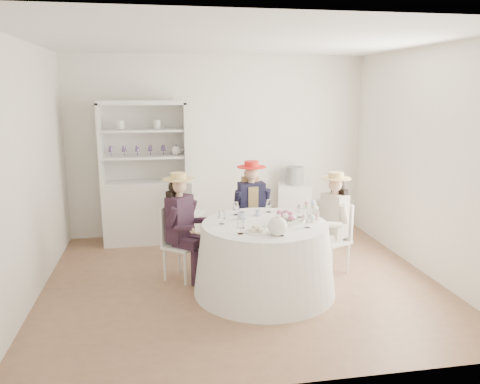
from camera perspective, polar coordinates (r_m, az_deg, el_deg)
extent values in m
plane|color=brown|center=(5.58, 0.18, -10.80)|extent=(4.50, 4.50, 0.00)
plane|color=white|center=(5.16, 0.20, 17.96)|extent=(4.50, 4.50, 0.00)
plane|color=white|center=(7.16, -2.62, 5.57)|extent=(4.50, 0.00, 4.50)
plane|color=white|center=(3.29, 6.29, -2.64)|extent=(4.50, 0.00, 4.50)
plane|color=white|center=(5.30, -24.54, 2.04)|extent=(0.00, 4.50, 4.50)
plane|color=white|center=(6.01, 21.85, 3.38)|extent=(0.00, 4.50, 4.50)
cone|color=white|center=(5.21, 3.00, -8.06)|extent=(1.56, 1.56, 0.76)
cylinder|color=white|center=(5.08, 3.05, -3.91)|extent=(1.36, 1.36, 0.02)
cube|color=silver|center=(6.96, -11.32, -2.36)|extent=(1.29, 0.73, 0.91)
cube|color=silver|center=(6.98, -11.64, 6.11)|extent=(1.19, 0.33, 1.11)
cube|color=silver|center=(6.74, -11.89, 10.63)|extent=(1.29, 0.73, 0.06)
cube|color=silver|center=(6.83, -16.63, 5.71)|extent=(0.15, 0.45, 1.11)
cube|color=silver|center=(6.79, -6.71, 6.11)|extent=(0.15, 0.45, 1.11)
cube|color=silver|center=(6.81, -11.61, 4.24)|extent=(1.20, 0.66, 0.03)
cube|color=silver|center=(6.77, -11.75, 7.38)|extent=(1.20, 0.66, 0.03)
sphere|color=white|center=(6.80, -7.79, 5.06)|extent=(0.14, 0.14, 0.14)
cube|color=silver|center=(7.33, 6.57, -2.01)|extent=(0.60, 0.60, 0.77)
cylinder|color=black|center=(7.22, 6.68, 2.01)|extent=(0.33, 0.33, 0.27)
cube|color=silver|center=(5.55, -7.11, -6.53)|extent=(0.51, 0.51, 0.04)
cylinder|color=silver|center=(5.44, -6.70, -9.29)|extent=(0.03, 0.03, 0.40)
cylinder|color=silver|center=(5.66, -4.99, -8.36)|extent=(0.03, 0.03, 0.40)
cylinder|color=silver|center=(5.60, -9.15, -8.71)|extent=(0.03, 0.03, 0.40)
cylinder|color=silver|center=(5.81, -7.39, -7.84)|extent=(0.03, 0.03, 0.40)
cube|color=silver|center=(5.57, -8.54, -3.88)|extent=(0.24, 0.29, 0.45)
cube|color=black|center=(5.47, -7.36, -3.18)|extent=(0.34, 0.37, 0.52)
cube|color=black|center=(5.41, -6.70, -6.24)|extent=(0.31, 0.28, 0.11)
cylinder|color=black|center=(5.43, -5.53, -9.17)|extent=(0.09, 0.09, 0.42)
cylinder|color=black|center=(5.28, -8.26, -3.04)|extent=(0.17, 0.16, 0.25)
cube|color=black|center=(5.53, -5.72, -5.78)|extent=(0.31, 0.28, 0.11)
cylinder|color=black|center=(5.56, -4.57, -8.64)|extent=(0.09, 0.09, 0.42)
cylinder|color=black|center=(5.58, -5.95, -2.16)|extent=(0.17, 0.16, 0.25)
cylinder|color=#D8A889|center=(5.40, -7.44, -0.31)|extent=(0.08, 0.08, 0.07)
sphere|color=#D8A889|center=(5.38, -7.47, 0.72)|extent=(0.17, 0.17, 0.17)
sphere|color=black|center=(5.40, -7.82, 0.62)|extent=(0.17, 0.17, 0.17)
cube|color=black|center=(5.47, -8.02, -1.53)|extent=(0.19, 0.21, 0.34)
cylinder|color=#DDB96B|center=(5.36, -7.50, 1.57)|extent=(0.36, 0.36, 0.01)
cylinder|color=#DDB96B|center=(5.35, -7.51, 1.95)|extent=(0.18, 0.18, 0.07)
cube|color=silver|center=(6.14, 1.42, -4.48)|extent=(0.40, 0.40, 0.04)
cylinder|color=silver|center=(6.04, 0.42, -6.91)|extent=(0.03, 0.03, 0.41)
cylinder|color=silver|center=(6.11, 3.13, -6.68)|extent=(0.03, 0.03, 0.41)
cylinder|color=silver|center=(6.31, -0.25, -6.05)|extent=(0.03, 0.03, 0.41)
cylinder|color=silver|center=(6.38, 2.35, -5.84)|extent=(0.03, 0.03, 0.41)
cube|color=silver|center=(6.23, 1.03, -1.84)|extent=(0.35, 0.05, 0.46)
cube|color=black|center=(6.07, 1.39, -1.33)|extent=(0.35, 0.21, 0.54)
cube|color=tan|center=(6.07, 1.39, -1.33)|extent=(0.14, 0.21, 0.46)
cube|color=black|center=(6.00, 0.94, -4.16)|extent=(0.14, 0.32, 0.11)
cylinder|color=black|center=(5.96, 1.25, -7.06)|extent=(0.09, 0.09, 0.43)
cylinder|color=black|center=(5.97, -0.29, -0.91)|extent=(0.09, 0.17, 0.25)
cube|color=black|center=(6.04, 2.47, -4.04)|extent=(0.14, 0.32, 0.11)
cylinder|color=black|center=(6.01, 2.79, -6.93)|extent=(0.09, 0.09, 0.43)
cylinder|color=black|center=(6.07, 3.24, -0.71)|extent=(0.09, 0.17, 0.25)
cylinder|color=#D8A889|center=(6.01, 1.41, 1.33)|extent=(0.08, 0.08, 0.07)
sphere|color=#D8A889|center=(5.99, 1.41, 2.29)|extent=(0.18, 0.18, 0.18)
sphere|color=tan|center=(6.03, 1.31, 2.23)|extent=(0.18, 0.18, 0.18)
cube|color=tan|center=(6.10, 1.22, 0.27)|extent=(0.23, 0.09, 0.35)
cylinder|color=red|center=(5.97, 1.42, 3.08)|extent=(0.37, 0.37, 0.01)
cylinder|color=red|center=(5.97, 1.42, 3.43)|extent=(0.19, 0.19, 0.07)
cube|color=silver|center=(5.82, 11.16, -5.89)|extent=(0.47, 0.47, 0.04)
cylinder|color=silver|center=(5.89, 9.12, -7.68)|extent=(0.03, 0.03, 0.39)
cylinder|color=silver|center=(5.70, 11.06, -8.45)|extent=(0.03, 0.03, 0.39)
cylinder|color=silver|center=(6.07, 11.10, -7.12)|extent=(0.03, 0.03, 0.39)
cylinder|color=silver|center=(5.89, 13.04, -7.84)|extent=(0.03, 0.03, 0.39)
cube|color=silver|center=(5.86, 12.37, -3.38)|extent=(0.16, 0.32, 0.44)
cube|color=beige|center=(5.74, 11.42, -2.76)|extent=(0.29, 0.36, 0.51)
cube|color=beige|center=(5.78, 9.89, -5.22)|extent=(0.32, 0.23, 0.11)
cylinder|color=beige|center=(5.79, 8.89, -7.94)|extent=(0.09, 0.09, 0.41)
cylinder|color=beige|center=(5.83, 9.94, -1.84)|extent=(0.17, 0.13, 0.24)
cube|color=beige|center=(5.67, 10.99, -5.61)|extent=(0.32, 0.23, 0.11)
cylinder|color=beige|center=(5.68, 9.98, -8.39)|extent=(0.09, 0.09, 0.41)
cylinder|color=beige|center=(5.58, 12.51, -2.60)|extent=(0.17, 0.13, 0.24)
cylinder|color=#D8A889|center=(5.67, 11.54, -0.09)|extent=(0.08, 0.08, 0.07)
sphere|color=#D8A889|center=(5.66, 11.58, 0.87)|extent=(0.17, 0.17, 0.17)
sphere|color=black|center=(5.69, 11.86, 0.78)|extent=(0.17, 0.17, 0.17)
cube|color=black|center=(5.75, 11.99, -1.21)|extent=(0.15, 0.22, 0.34)
cylinder|color=#DDB96B|center=(5.64, 11.62, 1.66)|extent=(0.35, 0.35, 0.01)
cylinder|color=#DDB96B|center=(5.63, 11.63, 2.02)|extent=(0.18, 0.18, 0.07)
cube|color=silver|center=(6.81, -6.48, -2.71)|extent=(0.53, 0.53, 0.04)
cylinder|color=silver|center=(6.94, -4.73, -4.29)|extent=(0.03, 0.03, 0.42)
cylinder|color=silver|center=(7.07, -6.99, -4.02)|extent=(0.03, 0.03, 0.42)
cylinder|color=silver|center=(6.68, -5.85, -4.99)|extent=(0.03, 0.03, 0.42)
cylinder|color=silver|center=(6.81, -8.18, -4.70)|extent=(0.03, 0.03, 0.42)
cube|color=silver|center=(6.60, -7.21, -0.90)|extent=(0.33, 0.21, 0.48)
imported|color=white|center=(5.21, 0.21, -2.95)|extent=(0.10, 0.10, 0.08)
imported|color=white|center=(5.36, 2.17, -2.59)|extent=(0.08, 0.08, 0.06)
imported|color=white|center=(5.24, 5.24, -2.91)|extent=(0.11, 0.11, 0.08)
imported|color=white|center=(5.02, 5.58, -3.70)|extent=(0.28, 0.28, 0.06)
sphere|color=#CD668D|center=(5.07, 6.29, -2.92)|extent=(0.06, 0.06, 0.06)
sphere|color=white|center=(5.10, 6.08, -2.83)|extent=(0.06, 0.06, 0.06)
sphere|color=#CD668D|center=(5.11, 5.72, -2.79)|extent=(0.06, 0.06, 0.06)
sphere|color=white|center=(5.10, 5.35, -2.81)|extent=(0.06, 0.06, 0.06)
sphere|color=#CD668D|center=(5.07, 5.11, -2.88)|extent=(0.06, 0.06, 0.06)
sphere|color=white|center=(5.04, 5.09, -2.98)|extent=(0.06, 0.06, 0.06)
sphere|color=#CD668D|center=(5.01, 5.30, -3.07)|extent=(0.06, 0.06, 0.06)
sphere|color=white|center=(5.00, 5.66, -3.12)|extent=(0.06, 0.06, 0.06)
sphere|color=#CD668D|center=(5.01, 6.04, -3.10)|extent=(0.06, 0.06, 0.06)
sphere|color=white|center=(5.04, 6.28, -3.02)|extent=(0.06, 0.06, 0.06)
sphere|color=white|center=(4.66, 4.62, -4.20)|extent=(0.20, 0.20, 0.20)
cylinder|color=white|center=(4.69, 6.04, -3.99)|extent=(0.12, 0.03, 0.09)
cylinder|color=white|center=(4.64, 4.64, -3.05)|extent=(0.04, 0.04, 0.02)
cylinder|color=white|center=(4.76, 2.13, -4.82)|extent=(0.25, 0.25, 0.01)
cube|color=beige|center=(4.73, 1.61, -4.66)|extent=(0.06, 0.04, 0.03)
cube|color=beige|center=(4.75, 2.14, -4.42)|extent=(0.07, 0.05, 0.03)
cube|color=beige|center=(4.79, 2.66, -4.46)|extent=(0.07, 0.06, 0.03)
cube|color=beige|center=(4.79, 1.81, -4.30)|extent=(0.07, 0.07, 0.03)
cube|color=beige|center=(4.73, 2.58, -4.67)|extent=(0.06, 0.07, 0.03)
cylinder|color=white|center=(5.22, 8.58, -3.41)|extent=(0.23, 0.23, 0.01)
cylinder|color=white|center=(5.20, 8.61, -2.67)|extent=(0.02, 0.02, 0.15)
cylinder|color=white|center=(5.18, 8.63, -1.86)|extent=(0.17, 0.17, 0.01)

